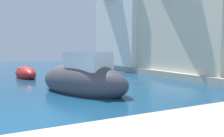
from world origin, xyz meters
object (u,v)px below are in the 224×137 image
Objects in this scene: moored_boat_6 at (77,69)px; waterfront_building_annex at (135,25)px; waterfront_building_main at (194,18)px; moored_boat_3 at (83,80)px; quayside_tree at (133,34)px; moored_boat_1 at (25,73)px.

moored_boat_6 is 0.33× the size of waterfront_building_annex.
waterfront_building_annex reaches higher than waterfront_building_main.
waterfront_building_main reaches higher than moored_boat_3.
quayside_tree is (8.85, 10.04, 3.29)m from moored_boat_3.
moored_boat_1 is 13.92m from waterfront_building_annex.
moored_boat_6 is 0.34× the size of waterfront_building_main.
moored_boat_6 is at bearing 170.18° from quayside_tree.
moored_boat_1 is 1.20× the size of moored_boat_6.
quayside_tree reaches higher than moored_boat_3.
quayside_tree reaches higher than moored_boat_6.
waterfront_building_annex is at bearing -67.68° from moored_boat_3.
waterfront_building_annex reaches higher than quayside_tree.
waterfront_building_annex reaches higher than moored_boat_6.
moored_boat_6 is (2.90, 11.07, -0.34)m from moored_boat_3.
moored_boat_1 is 6.09m from moored_boat_6.
moored_boat_3 is 16.23m from waterfront_building_annex.
waterfront_building_annex is at bearing -5.23° from moored_boat_6.
waterfront_building_annex is at bearing -82.09° from moored_boat_1.
moored_boat_3 is at bearing -174.52° from moored_boat_1.
moored_boat_6 is 11.89m from waterfront_building_main.
moored_boat_6 is at bearing 131.71° from waterfront_building_main.
quayside_tree is at bearing -128.97° from waterfront_building_annex.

